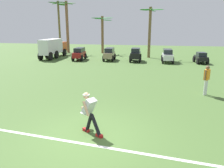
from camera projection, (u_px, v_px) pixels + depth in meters
ground_plane at (89, 136)px, 7.11m from camera, size 80.00×80.00×0.00m
field_line_paint at (84, 144)px, 6.64m from camera, size 27.27×2.65×0.01m
frisbee_thrower at (90, 111)px, 7.14m from camera, size 0.95×0.77×1.39m
frisbee_in_flight at (84, 113)px, 7.67m from camera, size 0.39×0.39×0.08m
teammate_near_sideline at (207, 78)px, 11.32m from camera, size 0.35×0.46×1.56m
parked_car_slot_a at (79, 53)px, 24.04m from camera, size 1.35×2.48×1.34m
parked_car_slot_b at (109, 54)px, 23.82m from camera, size 1.29×2.46×1.34m
parked_car_slot_c at (136, 54)px, 23.05m from camera, size 1.26×2.39×1.40m
parked_car_slot_d at (167, 55)px, 22.37m from camera, size 1.24×2.44×1.34m
parked_car_slot_e at (201, 58)px, 21.92m from camera, size 1.28×2.27×1.10m
box_truck at (53, 47)px, 25.89m from camera, size 1.67×5.96×2.20m
palm_tree_far_left at (59, 22)px, 31.05m from camera, size 3.14×3.45×7.12m
palm_tree_left_of_centre at (67, 24)px, 30.64m from camera, size 2.89×3.68×7.06m
palm_tree_right_of_centre at (102, 31)px, 30.19m from camera, size 3.25×3.29×5.03m
palm_tree_far_right at (150, 28)px, 25.42m from camera, size 2.87×3.37×5.80m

